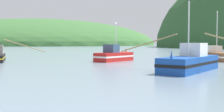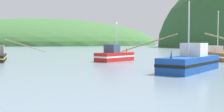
{
  "view_description": "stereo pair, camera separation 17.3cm",
  "coord_description": "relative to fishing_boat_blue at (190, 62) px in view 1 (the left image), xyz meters",
  "views": [
    {
      "loc": [
        8.35,
        4.9,
        2.68
      ],
      "look_at": [
        1.83,
        28.99,
        1.4
      ],
      "focal_mm": 43.96,
      "sensor_mm": 36.0,
      "label": 1
    },
    {
      "loc": [
        8.51,
        4.95,
        2.68
      ],
      "look_at": [
        1.83,
        28.99,
        1.4
      ],
      "focal_mm": 43.96,
      "sensor_mm": 36.0,
      "label": 2
    }
  ],
  "objects": [
    {
      "name": "fishing_boat_red",
      "position": [
        -10.14,
        10.86,
        -0.09
      ],
      "size": [
        4.63,
        6.63,
        5.44
      ],
      "rotation": [
        0.0,
        0.0,
        1.16
      ],
      "color": "red",
      "rests_on": "ground"
    },
    {
      "name": "fishing_boat_brown",
      "position": [
        3.87,
        16.42,
        -0.12
      ],
      "size": [
        5.06,
        8.26,
        7.15
      ],
      "rotation": [
        0.0,
        0.0,
        5.07
      ],
      "color": "brown",
      "rests_on": "ground"
    },
    {
      "name": "fishing_boat_blue",
      "position": [
        0.0,
        0.0,
        0.0
      ],
      "size": [
        14.22,
        9.2,
        6.57
      ],
      "rotation": [
        0.0,
        0.0,
        4.34
      ],
      "color": "#19479E",
      "rests_on": "ground"
    },
    {
      "name": "hill_far_left",
      "position": [
        -133.98,
        195.53,
        -0.86
      ],
      "size": [
        217.66,
        174.12,
        45.6
      ],
      "primitive_type": "ellipsoid",
      "color": "#386633",
      "rests_on": "ground"
    }
  ]
}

